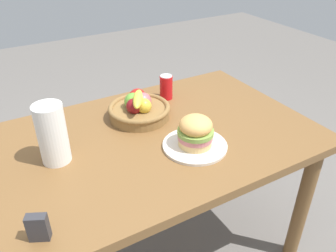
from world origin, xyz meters
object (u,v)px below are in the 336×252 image
object	(u,v)px
sandwich	(196,131)
soda_can	(166,87)
paper_towel_roll	(52,134)
napkin_holder	(38,227)
fruit_basket	(139,108)
plate	(195,146)

from	to	relation	value
sandwich	soda_can	size ratio (longest dim) A/B	1.17
paper_towel_roll	soda_can	bearing A→B (deg)	21.81
napkin_holder	soda_can	bearing A→B (deg)	64.59
fruit_basket	soda_can	bearing A→B (deg)	27.81
sandwich	soda_can	xyz separation A→B (m)	(0.12, 0.44, -0.01)
sandwich	fruit_basket	distance (m)	0.35
sandwich	soda_can	world-z (taller)	sandwich
soda_can	fruit_basket	bearing A→B (deg)	-152.19
fruit_basket	napkin_holder	distance (m)	0.75
plate	napkin_holder	bearing A→B (deg)	-165.75
fruit_basket	plate	bearing A→B (deg)	-74.69
plate	paper_towel_roll	bearing A→B (deg)	159.50
plate	fruit_basket	size ratio (longest dim) A/B	0.92
plate	soda_can	world-z (taller)	soda_can
sandwich	paper_towel_roll	bearing A→B (deg)	159.50
plate	napkin_holder	xyz separation A→B (m)	(-0.66, -0.17, 0.04)
plate	soda_can	bearing A→B (deg)	75.26
plate	fruit_basket	xyz separation A→B (m)	(-0.09, 0.33, 0.04)
sandwich	fruit_basket	bearing A→B (deg)	105.31
plate	fruit_basket	world-z (taller)	fruit_basket
paper_towel_roll	plate	bearing A→B (deg)	-20.50
fruit_basket	napkin_holder	xyz separation A→B (m)	(-0.56, -0.50, -0.00)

